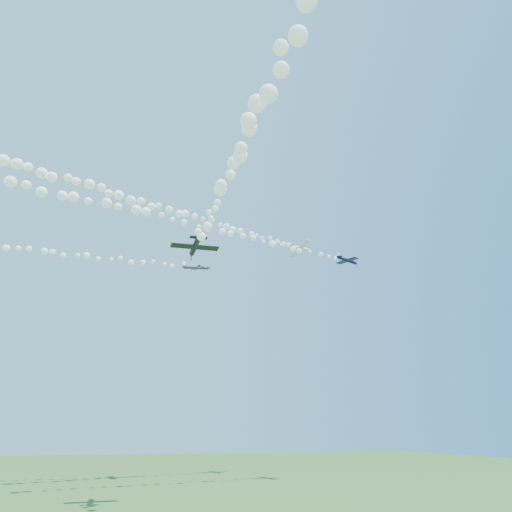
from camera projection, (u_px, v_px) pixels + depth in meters
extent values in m
plane|color=#2A4A1B|center=(207.00, 483.00, 84.57)|extent=(260.00, 260.00, 0.00)
cylinder|color=white|center=(299.00, 248.00, 115.18)|extent=(5.68, 4.49, 1.51)
cone|color=white|center=(308.00, 250.00, 117.14)|extent=(1.17, 1.15, 0.93)
cone|color=red|center=(310.00, 250.00, 117.41)|extent=(0.46, 0.44, 0.33)
cube|color=black|center=(309.00, 250.00, 117.34)|extent=(0.47, 0.60, 1.97)
cube|color=white|center=(300.00, 249.00, 115.26)|extent=(3.94, 7.70, 2.42)
cube|color=white|center=(291.00, 246.00, 113.58)|extent=(1.71, 2.83, 0.92)
cube|color=red|center=(290.00, 245.00, 113.83)|extent=(1.20, 0.72, 1.34)
sphere|color=black|center=(301.00, 247.00, 115.90)|extent=(1.09, 1.13, 1.01)
cylinder|color=#0C0F38|center=(346.00, 260.00, 99.83)|extent=(5.51, 1.41, 1.26)
cone|color=#0C0F38|center=(356.00, 263.00, 101.05)|extent=(0.78, 0.81, 0.79)
cone|color=white|center=(357.00, 264.00, 101.21)|extent=(0.32, 0.29, 0.28)
cube|color=black|center=(357.00, 264.00, 101.17)|extent=(0.28, 0.31, 1.71)
cube|color=#0C0F38|center=(347.00, 261.00, 99.89)|extent=(2.88, 6.78, 1.10)
cube|color=#0C0F38|center=(338.00, 257.00, 98.84)|extent=(1.29, 2.46, 0.44)
cube|color=white|center=(338.00, 255.00, 98.97)|extent=(0.98, 0.40, 1.16)
sphere|color=black|center=(349.00, 259.00, 100.26)|extent=(0.86, 0.85, 0.78)
cylinder|color=#393F53|center=(196.00, 268.00, 100.71)|extent=(5.88, 1.75, 1.27)
cone|color=#393F53|center=(209.00, 268.00, 101.75)|extent=(0.85, 0.88, 0.83)
cone|color=navy|center=(210.00, 268.00, 101.89)|extent=(0.35, 0.32, 0.30)
cube|color=black|center=(210.00, 268.00, 101.85)|extent=(0.17, 0.57, 1.81)
cube|color=#393F53|center=(197.00, 268.00, 100.78)|extent=(2.06, 7.04, 1.90)
cube|color=#393F53|center=(185.00, 267.00, 99.86)|extent=(1.04, 2.50, 0.72)
cube|color=navy|center=(184.00, 265.00, 99.91)|extent=(0.99, 0.42, 1.21)
sphere|color=black|center=(199.00, 266.00, 101.04)|extent=(0.79, 0.89, 0.89)
cylinder|color=black|center=(195.00, 246.00, 65.96)|extent=(1.40, 6.09, 1.08)
cone|color=black|center=(192.00, 254.00, 68.77)|extent=(0.86, 0.80, 0.83)
cone|color=yellow|center=(191.00, 255.00, 69.16)|extent=(0.31, 0.34, 0.29)
cube|color=black|center=(191.00, 255.00, 69.06)|extent=(0.23, 0.13, 1.91)
cube|color=black|center=(195.00, 247.00, 66.13)|extent=(7.47, 1.87, 0.53)
cube|color=black|center=(198.00, 238.00, 63.65)|extent=(2.64, 0.98, 0.23)
cube|color=yellow|center=(199.00, 234.00, 63.80)|extent=(0.19, 1.00, 1.24)
sphere|color=black|center=(194.00, 246.00, 66.85)|extent=(0.79, 0.78, 0.78)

